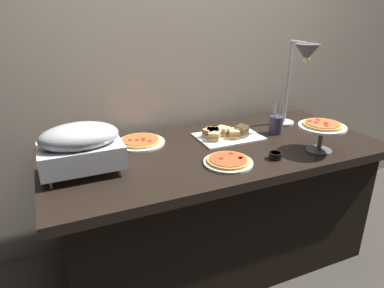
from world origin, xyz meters
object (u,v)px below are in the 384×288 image
at_px(heat_lamp, 302,62).
at_px(pizza_plate_raised_stand, 322,129).
at_px(pizza_plate_center, 228,161).
at_px(sauce_cup_near, 275,155).
at_px(pizza_plate_front, 140,142).
at_px(sandwich_platter, 224,134).
at_px(chafing_dish, 80,146).
at_px(utensil_holder, 276,124).

height_order(heat_lamp, pizza_plate_raised_stand, heat_lamp).
distance_m(pizza_plate_center, sauce_cup_near, 0.26).
bearing_deg(heat_lamp, sauce_cup_near, -139.68).
relative_size(pizza_plate_front, sandwich_platter, 0.74).
bearing_deg(sandwich_platter, pizza_plate_center, -115.32).
xyz_separation_m(sandwich_platter, sauce_cup_near, (0.10, -0.38, -0.00)).
relative_size(heat_lamp, pizza_plate_front, 1.94).
xyz_separation_m(pizza_plate_raised_stand, sandwich_platter, (-0.39, 0.39, -0.11)).
bearing_deg(chafing_dish, utensil_holder, 4.51).
height_order(pizza_plate_front, sandwich_platter, sandwich_platter).
height_order(pizza_plate_raised_stand, sauce_cup_near, pizza_plate_raised_stand).
xyz_separation_m(sauce_cup_near, utensil_holder, (0.24, 0.32, 0.04)).
bearing_deg(chafing_dish, heat_lamp, 4.86).
relative_size(pizza_plate_center, pizza_plate_raised_stand, 1.00).
bearing_deg(pizza_plate_center, sauce_cup_near, -10.20).
relative_size(chafing_dish, sauce_cup_near, 5.62).
relative_size(chafing_dish, pizza_plate_raised_stand, 1.51).
distance_m(pizza_plate_front, pizza_plate_raised_stand, 1.02).
bearing_deg(pizza_plate_raised_stand, sauce_cup_near, 178.23).
relative_size(pizza_plate_raised_stand, sauce_cup_near, 3.72).
xyz_separation_m(pizza_plate_front, utensil_holder, (0.83, -0.17, 0.05)).
bearing_deg(utensil_holder, pizza_plate_raised_stand, -81.26).
bearing_deg(utensil_holder, heat_lamp, 7.33).
xyz_separation_m(heat_lamp, sandwich_platter, (-0.50, 0.04, -0.40)).
bearing_deg(pizza_plate_center, utensil_holder, 29.19).
bearing_deg(sauce_cup_near, pizza_plate_front, 140.33).
height_order(heat_lamp, sauce_cup_near, heat_lamp).
bearing_deg(sandwich_platter, pizza_plate_raised_stand, -45.07).
bearing_deg(pizza_plate_front, heat_lamp, -8.48).
xyz_separation_m(chafing_dish, utensil_holder, (1.18, 0.09, -0.09)).
xyz_separation_m(pizza_plate_front, pizza_plate_center, (0.34, -0.45, 0.00)).
bearing_deg(sauce_cup_near, sandwich_platter, 104.71).
distance_m(pizza_plate_front, sauce_cup_near, 0.77).
bearing_deg(pizza_plate_center, heat_lamp, 24.20).
bearing_deg(utensil_holder, pizza_plate_front, 168.40).
bearing_deg(pizza_plate_front, pizza_plate_center, -52.94).
relative_size(heat_lamp, sandwich_platter, 1.43).
relative_size(sandwich_platter, utensil_holder, 1.68).
xyz_separation_m(pizza_plate_center, pizza_plate_raised_stand, (0.54, -0.05, 0.12)).
distance_m(pizza_plate_center, pizza_plate_raised_stand, 0.56).
distance_m(heat_lamp, sauce_cup_near, 0.67).
xyz_separation_m(heat_lamp, utensil_holder, (-0.17, -0.02, -0.37)).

